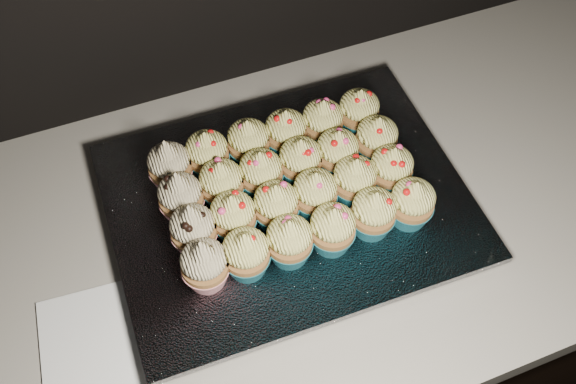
% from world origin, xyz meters
% --- Properties ---
extents(cabinet, '(2.40, 0.60, 0.86)m').
position_xyz_m(cabinet, '(0.00, 1.70, 0.43)').
color(cabinet, black).
rests_on(cabinet, ground).
extents(worktop, '(2.44, 0.64, 0.04)m').
position_xyz_m(worktop, '(0.00, 1.70, 0.88)').
color(worktop, beige).
rests_on(worktop, cabinet).
extents(napkin, '(0.16, 0.16, 0.00)m').
position_xyz_m(napkin, '(-0.23, 1.61, 0.90)').
color(napkin, white).
rests_on(napkin, worktop).
extents(baking_tray, '(0.47, 0.36, 0.02)m').
position_xyz_m(baking_tray, '(0.07, 1.71, 0.91)').
color(baking_tray, black).
rests_on(baking_tray, worktop).
extents(foil_lining, '(0.51, 0.40, 0.01)m').
position_xyz_m(foil_lining, '(0.07, 1.71, 0.93)').
color(foil_lining, silver).
rests_on(foil_lining, baking_tray).
extents(cupcake_0, '(0.06, 0.06, 0.10)m').
position_xyz_m(cupcake_0, '(-0.08, 1.63, 0.97)').
color(cupcake_0, '#B0182D').
rests_on(cupcake_0, foil_lining).
extents(cupcake_1, '(0.06, 0.06, 0.08)m').
position_xyz_m(cupcake_1, '(-0.02, 1.62, 0.97)').
color(cupcake_1, '#1C7385').
rests_on(cupcake_1, foil_lining).
extents(cupcake_2, '(0.06, 0.06, 0.08)m').
position_xyz_m(cupcake_2, '(0.04, 1.62, 0.97)').
color(cupcake_2, '#1C7385').
rests_on(cupcake_2, foil_lining).
extents(cupcake_3, '(0.06, 0.06, 0.08)m').
position_xyz_m(cupcake_3, '(0.10, 1.62, 0.97)').
color(cupcake_3, '#1C7385').
rests_on(cupcake_3, foil_lining).
extents(cupcake_4, '(0.06, 0.06, 0.08)m').
position_xyz_m(cupcake_4, '(0.16, 1.62, 0.97)').
color(cupcake_4, '#1C7385').
rests_on(cupcake_4, foil_lining).
extents(cupcake_5, '(0.06, 0.06, 0.08)m').
position_xyz_m(cupcake_5, '(0.21, 1.61, 0.97)').
color(cupcake_5, '#1C7385').
rests_on(cupcake_5, foil_lining).
extents(cupcake_6, '(0.06, 0.06, 0.10)m').
position_xyz_m(cupcake_6, '(-0.07, 1.68, 0.97)').
color(cupcake_6, '#B0182D').
rests_on(cupcake_6, foil_lining).
extents(cupcake_7, '(0.06, 0.06, 0.08)m').
position_xyz_m(cupcake_7, '(-0.02, 1.68, 0.97)').
color(cupcake_7, '#1C7385').
rests_on(cupcake_7, foil_lining).
extents(cupcake_8, '(0.06, 0.06, 0.08)m').
position_xyz_m(cupcake_8, '(0.04, 1.68, 0.97)').
color(cupcake_8, '#1C7385').
rests_on(cupcake_8, foil_lining).
extents(cupcake_9, '(0.06, 0.06, 0.08)m').
position_xyz_m(cupcake_9, '(0.10, 1.68, 0.97)').
color(cupcake_9, '#1C7385').
rests_on(cupcake_9, foil_lining).
extents(cupcake_10, '(0.06, 0.06, 0.08)m').
position_xyz_m(cupcake_10, '(0.16, 1.68, 0.97)').
color(cupcake_10, '#1C7385').
rests_on(cupcake_10, foil_lining).
extents(cupcake_11, '(0.06, 0.06, 0.08)m').
position_xyz_m(cupcake_11, '(0.21, 1.68, 0.97)').
color(cupcake_11, '#1C7385').
rests_on(cupcake_11, foil_lining).
extents(cupcake_12, '(0.06, 0.06, 0.10)m').
position_xyz_m(cupcake_12, '(-0.08, 1.74, 0.97)').
color(cupcake_12, '#B0182D').
rests_on(cupcake_12, foil_lining).
extents(cupcake_13, '(0.06, 0.06, 0.08)m').
position_xyz_m(cupcake_13, '(-0.02, 1.74, 0.97)').
color(cupcake_13, '#1C7385').
rests_on(cupcake_13, foil_lining).
extents(cupcake_14, '(0.06, 0.06, 0.08)m').
position_xyz_m(cupcake_14, '(0.04, 1.74, 0.97)').
color(cupcake_14, '#1C7385').
rests_on(cupcake_14, foil_lining).
extents(cupcake_15, '(0.06, 0.06, 0.08)m').
position_xyz_m(cupcake_15, '(0.10, 1.74, 0.97)').
color(cupcake_15, '#1C7385').
rests_on(cupcake_15, foil_lining).
extents(cupcake_16, '(0.06, 0.06, 0.08)m').
position_xyz_m(cupcake_16, '(0.16, 1.73, 0.97)').
color(cupcake_16, '#1C7385').
rests_on(cupcake_16, foil_lining).
extents(cupcake_17, '(0.06, 0.06, 0.08)m').
position_xyz_m(cupcake_17, '(0.22, 1.73, 0.97)').
color(cupcake_17, '#1C7385').
rests_on(cupcake_17, foil_lining).
extents(cupcake_18, '(0.06, 0.06, 0.10)m').
position_xyz_m(cupcake_18, '(-0.08, 1.80, 0.97)').
color(cupcake_18, '#B0182D').
rests_on(cupcake_18, foil_lining).
extents(cupcake_19, '(0.06, 0.06, 0.08)m').
position_xyz_m(cupcake_19, '(-0.02, 1.80, 0.97)').
color(cupcake_19, '#1C7385').
rests_on(cupcake_19, foil_lining).
extents(cupcake_20, '(0.06, 0.06, 0.08)m').
position_xyz_m(cupcake_20, '(0.04, 1.80, 0.97)').
color(cupcake_20, '#1C7385').
rests_on(cupcake_20, foil_lining).
extents(cupcake_21, '(0.06, 0.06, 0.08)m').
position_xyz_m(cupcake_21, '(0.10, 1.79, 0.97)').
color(cupcake_21, '#1C7385').
rests_on(cupcake_21, foil_lining).
extents(cupcake_22, '(0.06, 0.06, 0.08)m').
position_xyz_m(cupcake_22, '(0.16, 1.79, 0.97)').
color(cupcake_22, '#1C7385').
rests_on(cupcake_22, foil_lining).
extents(cupcake_23, '(0.06, 0.06, 0.08)m').
position_xyz_m(cupcake_23, '(0.22, 1.79, 0.97)').
color(cupcake_23, '#1C7385').
rests_on(cupcake_23, foil_lining).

